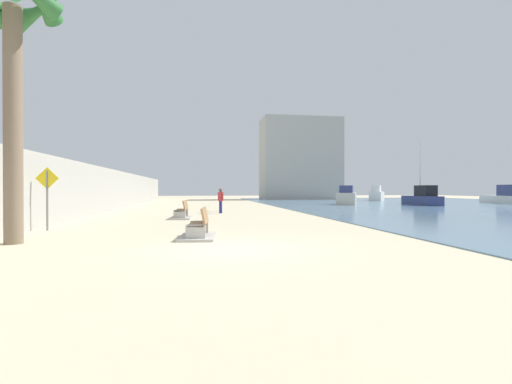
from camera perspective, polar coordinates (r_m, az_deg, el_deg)
ground_plane at (r=27.91m, az=-7.08°, el=-2.79°), size 120.00×120.00×0.00m
seawall at (r=28.64m, az=-22.26°, el=0.30°), size 0.80×64.00×3.04m
water_bay at (r=37.37m, az=32.89°, el=-2.01°), size 36.00×68.00×0.04m
palm_tree at (r=13.58m, az=-33.28°, el=19.32°), size 2.96×2.91×7.97m
bench_near at (r=12.25m, az=-8.81°, el=-5.88°), size 1.28×2.19×0.98m
bench_far at (r=20.37m, az=-11.34°, el=-3.35°), size 1.26×2.18×0.98m
person_walking at (r=26.67m, az=-5.49°, el=-0.90°), size 0.22×0.53×1.64m
person_standing at (r=24.37m, az=-5.46°, el=-1.07°), size 0.35×0.44×1.62m
boat_far_left at (r=38.34m, az=13.75°, el=-0.76°), size 3.57×4.87×1.89m
boat_outer at (r=47.94m, az=33.99°, el=-0.60°), size 3.19×7.47×2.00m
boat_mid_bay at (r=39.20m, az=24.19°, el=-0.80°), size 2.14×5.30×6.45m
boat_distant at (r=52.69m, az=18.05°, el=-0.39°), size 3.57×4.26×2.05m
pedestrian_sign at (r=16.23m, az=-29.40°, el=0.13°), size 0.85×0.08×2.42m
harbor_building at (r=58.19m, az=6.79°, el=5.03°), size 12.00×6.00×12.44m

